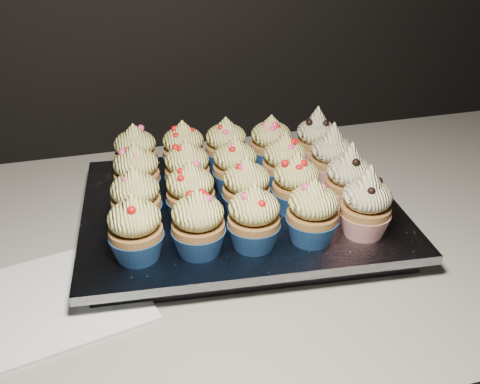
# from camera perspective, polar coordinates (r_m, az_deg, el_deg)

# --- Properties ---
(worktop) EXTENTS (2.44, 0.64, 0.04)m
(worktop) POSITION_cam_1_polar(r_m,az_deg,el_deg) (0.79, 8.84, -3.58)
(worktop) COLOR beige
(worktop) RESTS_ON cabinet
(napkin) EXTENTS (0.20, 0.20, 0.00)m
(napkin) POSITION_cam_1_polar(r_m,az_deg,el_deg) (0.65, -18.27, -10.56)
(napkin) COLOR white
(napkin) RESTS_ON worktop
(baking_tray) EXTENTS (0.42, 0.33, 0.02)m
(baking_tray) POSITION_cam_1_polar(r_m,az_deg,el_deg) (0.74, 0.00, -2.63)
(baking_tray) COLOR black
(baking_tray) RESTS_ON worktop
(foil_lining) EXTENTS (0.45, 0.37, 0.01)m
(foil_lining) POSITION_cam_1_polar(r_m,az_deg,el_deg) (0.73, 0.00, -1.50)
(foil_lining) COLOR silver
(foil_lining) RESTS_ON baking_tray
(cupcake_0) EXTENTS (0.06, 0.06, 0.08)m
(cupcake_0) POSITION_cam_1_polar(r_m,az_deg,el_deg) (0.62, -11.07, -3.93)
(cupcake_0) COLOR navy
(cupcake_0) RESTS_ON foil_lining
(cupcake_1) EXTENTS (0.06, 0.06, 0.08)m
(cupcake_1) POSITION_cam_1_polar(r_m,az_deg,el_deg) (0.62, -4.48, -3.43)
(cupcake_1) COLOR navy
(cupcake_1) RESTS_ON foil_lining
(cupcake_2) EXTENTS (0.06, 0.06, 0.08)m
(cupcake_2) POSITION_cam_1_polar(r_m,az_deg,el_deg) (0.62, 1.49, -2.83)
(cupcake_2) COLOR navy
(cupcake_2) RESTS_ON foil_lining
(cupcake_3) EXTENTS (0.06, 0.06, 0.08)m
(cupcake_3) POSITION_cam_1_polar(r_m,az_deg,el_deg) (0.64, 7.75, -2.23)
(cupcake_3) COLOR navy
(cupcake_3) RESTS_ON foil_lining
(cupcake_4) EXTENTS (0.06, 0.06, 0.10)m
(cupcake_4) POSITION_cam_1_polar(r_m,az_deg,el_deg) (0.66, 13.29, -1.37)
(cupcake_4) COLOR red
(cupcake_4) RESTS_ON foil_lining
(cupcake_5) EXTENTS (0.06, 0.06, 0.08)m
(cupcake_5) POSITION_cam_1_polar(r_m,az_deg,el_deg) (0.67, -11.02, -0.82)
(cupcake_5) COLOR navy
(cupcake_5) RESTS_ON foil_lining
(cupcake_6) EXTENTS (0.06, 0.06, 0.08)m
(cupcake_6) POSITION_cam_1_polar(r_m,az_deg,el_deg) (0.68, -5.28, -0.15)
(cupcake_6) COLOR navy
(cupcake_6) RESTS_ON foil_lining
(cupcake_7) EXTENTS (0.06, 0.06, 0.08)m
(cupcake_7) POSITION_cam_1_polar(r_m,az_deg,el_deg) (0.69, 0.68, 0.35)
(cupcake_7) COLOR navy
(cupcake_7) RESTS_ON foil_lining
(cupcake_8) EXTENTS (0.06, 0.06, 0.08)m
(cupcake_8) POSITION_cam_1_polar(r_m,az_deg,el_deg) (0.70, 5.97, 0.78)
(cupcake_8) COLOR navy
(cupcake_8) RESTS_ON foil_lining
(cupcake_9) EXTENTS (0.06, 0.06, 0.10)m
(cupcake_9) POSITION_cam_1_polar(r_m,az_deg,el_deg) (0.72, 11.50, 1.27)
(cupcake_9) COLOR red
(cupcake_9) RESTS_ON foil_lining
(cupcake_10) EXTENTS (0.06, 0.06, 0.08)m
(cupcake_10) POSITION_cam_1_polar(r_m,az_deg,el_deg) (0.74, -10.95, 1.94)
(cupcake_10) COLOR navy
(cupcake_10) RESTS_ON foil_lining
(cupcake_11) EXTENTS (0.06, 0.06, 0.08)m
(cupcake_11) POSITION_cam_1_polar(r_m,az_deg,el_deg) (0.74, -5.63, 2.36)
(cupcake_11) COLOR navy
(cupcake_11) RESTS_ON foil_lining
(cupcake_12) EXTENTS (0.06, 0.06, 0.08)m
(cupcake_12) POSITION_cam_1_polar(r_m,az_deg,el_deg) (0.74, -0.52, 2.72)
(cupcake_12) COLOR navy
(cupcake_12) RESTS_ON foil_lining
(cupcake_13) EXTENTS (0.06, 0.06, 0.08)m
(cupcake_13) POSITION_cam_1_polar(r_m,az_deg,el_deg) (0.75, 4.75, 3.05)
(cupcake_13) COLOR navy
(cupcake_13) RESTS_ON foil_lining
(cupcake_14) EXTENTS (0.06, 0.06, 0.10)m
(cupcake_14) POSITION_cam_1_polar(r_m,az_deg,el_deg) (0.78, 9.71, 3.63)
(cupcake_14) COLOR red
(cupcake_14) RESTS_ON foil_lining
(cupcake_15) EXTENTS (0.06, 0.06, 0.08)m
(cupcake_15) POSITION_cam_1_polar(r_m,az_deg,el_deg) (0.80, -11.06, 4.08)
(cupcake_15) COLOR navy
(cupcake_15) RESTS_ON foil_lining
(cupcake_16) EXTENTS (0.06, 0.06, 0.08)m
(cupcake_16) POSITION_cam_1_polar(r_m,az_deg,el_deg) (0.80, -6.03, 4.50)
(cupcake_16) COLOR navy
(cupcake_16) RESTS_ON foil_lining
(cupcake_17) EXTENTS (0.06, 0.06, 0.08)m
(cupcake_17) POSITION_cam_1_polar(r_m,az_deg,el_deg) (0.81, -1.49, 4.92)
(cupcake_17) COLOR navy
(cupcake_17) RESTS_ON foil_lining
(cupcake_18) EXTENTS (0.06, 0.06, 0.08)m
(cupcake_18) POSITION_cam_1_polar(r_m,az_deg,el_deg) (0.82, 3.29, 5.16)
(cupcake_18) COLOR navy
(cupcake_18) RESTS_ON foil_lining
(cupcake_19) EXTENTS (0.06, 0.06, 0.10)m
(cupcake_19) POSITION_cam_1_polar(r_m,az_deg,el_deg) (0.83, 8.10, 5.55)
(cupcake_19) COLOR red
(cupcake_19) RESTS_ON foil_lining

